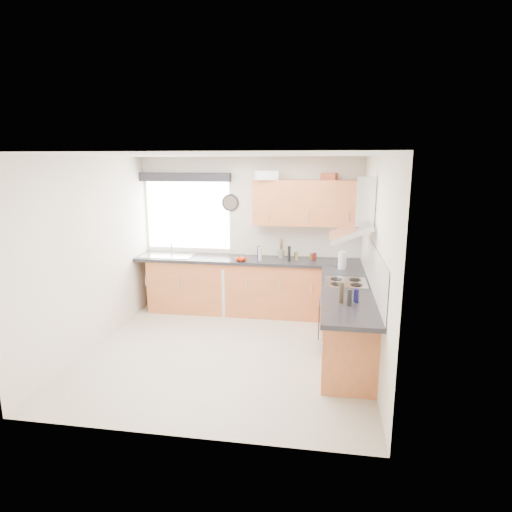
% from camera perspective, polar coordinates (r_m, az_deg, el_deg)
% --- Properties ---
extents(ground_plane, '(3.60, 3.60, 0.00)m').
position_cam_1_polar(ground_plane, '(5.73, -3.89, -12.57)').
color(ground_plane, beige).
extents(ceiling, '(3.60, 3.60, 0.02)m').
position_cam_1_polar(ceiling, '(5.19, -4.31, 13.30)').
color(ceiling, white).
rests_on(ceiling, wall_back).
extents(wall_back, '(3.60, 0.02, 2.50)m').
position_cam_1_polar(wall_back, '(7.06, -0.80, 2.90)').
color(wall_back, silver).
rests_on(wall_back, ground_plane).
extents(wall_front, '(3.60, 0.02, 2.50)m').
position_cam_1_polar(wall_front, '(3.66, -10.47, -6.41)').
color(wall_front, silver).
rests_on(wall_front, ground_plane).
extents(wall_left, '(0.02, 3.60, 2.50)m').
position_cam_1_polar(wall_left, '(5.99, -21.13, 0.33)').
color(wall_left, silver).
rests_on(wall_left, ground_plane).
extents(wall_right, '(0.02, 3.60, 2.50)m').
position_cam_1_polar(wall_right, '(5.23, 15.52, -0.95)').
color(wall_right, silver).
rests_on(wall_right, ground_plane).
extents(window, '(1.40, 0.02, 1.10)m').
position_cam_1_polar(window, '(7.25, -9.06, 5.40)').
color(window, silver).
rests_on(window, wall_back).
extents(window_blind, '(1.50, 0.18, 0.14)m').
position_cam_1_polar(window_blind, '(7.12, -9.46, 10.35)').
color(window_blind, black).
rests_on(window_blind, wall_back).
extents(splashback, '(0.01, 3.00, 0.54)m').
position_cam_1_polar(splashback, '(5.53, 15.04, -0.94)').
color(splashback, white).
rests_on(splashback, wall_right).
extents(base_cab_back, '(3.00, 0.58, 0.86)m').
position_cam_1_polar(base_cab_back, '(6.98, -2.00, -4.13)').
color(base_cab_back, '#B25E33').
rests_on(base_cab_back, ground_plane).
extents(base_cab_corner, '(0.60, 0.60, 0.86)m').
position_cam_1_polar(base_cab_corner, '(6.86, 11.27, -4.67)').
color(base_cab_corner, '#B25E33').
rests_on(base_cab_corner, ground_plane).
extents(base_cab_right, '(0.58, 2.10, 0.86)m').
position_cam_1_polar(base_cab_right, '(5.58, 11.87, -8.71)').
color(base_cab_right, '#B25E33').
rests_on(base_cab_right, ground_plane).
extents(worktop_back, '(3.60, 0.62, 0.05)m').
position_cam_1_polar(worktop_back, '(6.84, -1.22, -0.53)').
color(worktop_back, black).
rests_on(worktop_back, base_cab_back).
extents(worktop_right, '(0.62, 2.42, 0.05)m').
position_cam_1_polar(worktop_right, '(5.29, 12.06, -4.69)').
color(worktop_right, black).
rests_on(worktop_right, base_cab_right).
extents(sink, '(0.84, 0.46, 0.10)m').
position_cam_1_polar(sink, '(7.17, -11.74, 0.36)').
color(sink, silver).
rests_on(sink, worktop_back).
extents(oven, '(0.56, 0.58, 0.85)m').
position_cam_1_polar(oven, '(5.72, 11.70, -8.22)').
color(oven, black).
rests_on(oven, ground_plane).
extents(hob_plate, '(0.52, 0.52, 0.01)m').
position_cam_1_polar(hob_plate, '(5.57, 11.92, -3.47)').
color(hob_plate, silver).
rests_on(hob_plate, worktop_right).
extents(extractor_hood, '(0.52, 0.78, 0.66)m').
position_cam_1_polar(extractor_hood, '(5.41, 13.38, 5.22)').
color(extractor_hood, silver).
rests_on(extractor_hood, wall_right).
extents(upper_cabinets, '(1.70, 0.35, 0.70)m').
position_cam_1_polar(upper_cabinets, '(6.71, 7.00, 7.06)').
color(upper_cabinets, '#B25E33').
rests_on(upper_cabinets, wall_back).
extents(washing_machine, '(0.63, 0.62, 0.78)m').
position_cam_1_polar(washing_machine, '(7.01, -2.38, -4.39)').
color(washing_machine, silver).
rests_on(washing_machine, ground_plane).
extents(wall_clock, '(0.28, 0.04, 0.28)m').
position_cam_1_polar(wall_clock, '(7.01, -3.47, 7.09)').
color(wall_clock, black).
rests_on(wall_clock, wall_back).
extents(casserole, '(0.39, 0.33, 0.14)m').
position_cam_1_polar(casserole, '(6.64, 1.35, 10.71)').
color(casserole, silver).
rests_on(casserole, upper_cabinets).
extents(storage_box, '(0.26, 0.23, 0.10)m').
position_cam_1_polar(storage_box, '(6.78, 9.71, 10.43)').
color(storage_box, '#A74B2E').
rests_on(storage_box, upper_cabinets).
extents(utensil_pot, '(0.10, 0.10, 0.13)m').
position_cam_1_polar(utensil_pot, '(6.87, 3.40, 0.28)').
color(utensil_pot, '#796F5B').
rests_on(utensil_pot, worktop_back).
extents(kitchen_roll, '(0.12, 0.12, 0.26)m').
position_cam_1_polar(kitchen_roll, '(6.27, 11.42, -0.55)').
color(kitchen_roll, silver).
rests_on(kitchen_roll, worktop_right).
extents(tomato_cluster, '(0.17, 0.17, 0.07)m').
position_cam_1_polar(tomato_cluster, '(6.64, -2.03, -0.40)').
color(tomato_cluster, '#A41902').
rests_on(tomato_cluster, worktop_back).
extents(jar_0, '(0.06, 0.06, 0.21)m').
position_cam_1_polar(jar_0, '(6.73, 0.38, 0.40)').
color(jar_0, '#151A49').
rests_on(jar_0, worktop_back).
extents(jar_1, '(0.04, 0.04, 0.15)m').
position_cam_1_polar(jar_1, '(6.70, 5.42, 0.01)').
color(jar_1, olive).
rests_on(jar_1, worktop_back).
extents(jar_2, '(0.06, 0.06, 0.21)m').
position_cam_1_polar(jar_2, '(6.66, 0.54, 0.27)').
color(jar_2, '#AEA494').
rests_on(jar_2, worktop_back).
extents(jar_3, '(0.05, 0.05, 0.24)m').
position_cam_1_polar(jar_3, '(6.61, 4.43, 0.28)').
color(jar_3, black).
rests_on(jar_3, worktop_back).
extents(jar_4, '(0.05, 0.05, 0.10)m').
position_cam_1_polar(jar_4, '(6.81, 7.40, -0.05)').
color(jar_4, brown).
rests_on(jar_4, worktop_back).
extents(jar_5, '(0.04, 0.04, 0.11)m').
position_cam_1_polar(jar_5, '(6.81, 5.29, 0.03)').
color(jar_5, black).
rests_on(jar_5, worktop_back).
extents(jar_6, '(0.06, 0.06, 0.11)m').
position_cam_1_polar(jar_6, '(6.77, 7.83, -0.06)').
color(jar_6, '#561412').
rests_on(jar_6, worktop_back).
extents(bottle_0, '(0.05, 0.05, 0.18)m').
position_cam_1_polar(bottle_0, '(4.69, 12.35, -5.43)').
color(bottle_0, black).
rests_on(bottle_0, worktop_right).
extents(bottle_1, '(0.06, 0.06, 0.15)m').
position_cam_1_polar(bottle_1, '(4.83, 13.20, -5.14)').
color(bottle_1, '#161342').
rests_on(bottle_1, worktop_right).
extents(bottle_2, '(0.06, 0.06, 0.23)m').
position_cam_1_polar(bottle_2, '(4.78, 11.29, -4.77)').
color(bottle_2, '#3D3022').
rests_on(bottle_2, worktop_right).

